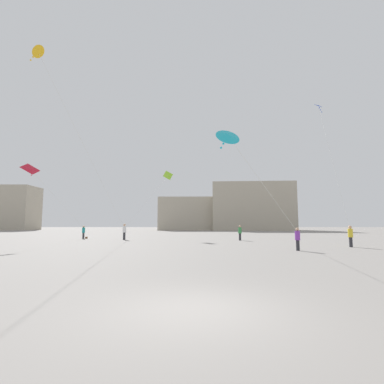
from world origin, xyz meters
TOP-DOWN VIEW (x-y plane):
  - ground_plane at (0.00, 0.00)m, footprint 300.00×300.00m
  - person_in_teal at (-13.74, 30.60)m, footprint 0.35×0.35m
  - person_in_green at (5.31, 26.71)m, footprint 0.37×0.37m
  - person_in_white at (-8.00, 27.95)m, footprint 0.41×0.41m
  - person_in_purple at (7.33, 14.16)m, footprint 0.35×0.35m
  - person_in_yellow at (12.72, 17.28)m, footprint 0.38×0.38m
  - kite_crimson_delta at (-15.42, 21.01)m, footprint 2.35×10.56m
  - kite_lime_delta at (-3.44, 33.40)m, footprint 5.35×6.27m
  - kite_amber_diamond at (-10.20, 11.98)m, footprint 2.73×16.90m
  - kite_cyan_diamond at (1.63, 6.68)m, footprint 6.41×8.10m
  - kite_cobalt_delta at (13.36, 23.20)m, footprint 1.26×6.67m
  - building_left_hall at (-55.00, 80.37)m, footprint 16.51×9.96m
  - building_centre_hall at (-1.00, 78.62)m, footprint 17.05×9.73m
  - building_right_hall at (17.00, 78.29)m, footprint 23.16×16.88m
  - handbag_beside_flyer at (-13.39, 30.70)m, footprint 0.21×0.34m

SIDE VIEW (x-z plane):
  - ground_plane at x=0.00m, z-range 0.00..0.00m
  - handbag_beside_flyer at x=-13.39m, z-range 0.00..0.24m
  - person_in_purple at x=7.33m, z-range 0.08..1.68m
  - person_in_teal at x=-13.74m, z-range 0.08..1.69m
  - person_in_green at x=5.31m, z-range 0.08..1.79m
  - person_in_yellow at x=12.72m, z-range 0.08..1.81m
  - person_in_white at x=-8.00m, z-range 0.09..1.96m
  - building_centre_hall at x=-1.00m, z-range 0.00..9.28m
  - kite_cyan_diamond at x=1.63m, z-range 3.34..8.49m
  - building_left_hall at x=-55.00m, z-range 0.00..12.86m
  - building_right_hall at x=17.00m, z-range 0.00..13.14m
  - kite_crimson_delta at x=-15.42m, z-range 3.86..10.05m
  - kite_lime_delta at x=-3.44m, z-range 4.57..12.24m
  - kite_amber_diamond at x=-10.20m, z-range 6.72..19.00m
  - kite_cobalt_delta at x=13.36m, z-range 7.21..20.52m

